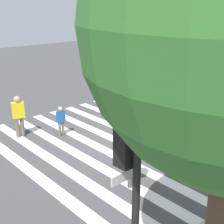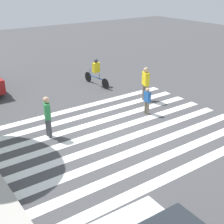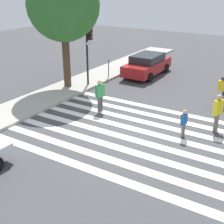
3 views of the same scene
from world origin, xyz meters
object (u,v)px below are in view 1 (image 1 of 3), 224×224
(traffic_light, at_px, (130,177))
(pedestrian_adult_tall_backpack, at_px, (61,119))
(pedestrian_child_with_backpack, at_px, (19,114))
(pedestrian_adult_blue_shirt, at_px, (133,157))

(traffic_light, bearing_deg, pedestrian_adult_tall_backpack, -115.62)
(traffic_light, height_order, pedestrian_adult_tall_backpack, traffic_light)
(traffic_light, relative_size, pedestrian_child_with_backpack, 2.30)
(traffic_light, relative_size, pedestrian_adult_tall_backpack, 3.16)
(pedestrian_child_with_backpack, relative_size, pedestrian_adult_blue_shirt, 1.04)
(pedestrian_adult_tall_backpack, xyz_separation_m, pedestrian_adult_blue_shirt, (0.54, 4.67, 0.24))
(pedestrian_adult_blue_shirt, bearing_deg, pedestrian_adult_tall_backpack, 100.56)
(traffic_light, xyz_separation_m, pedestrian_child_with_backpack, (-2.28, -8.59, -1.83))
(pedestrian_adult_tall_backpack, relative_size, pedestrian_adult_blue_shirt, 0.75)
(pedestrian_adult_tall_backpack, bearing_deg, traffic_light, -108.61)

